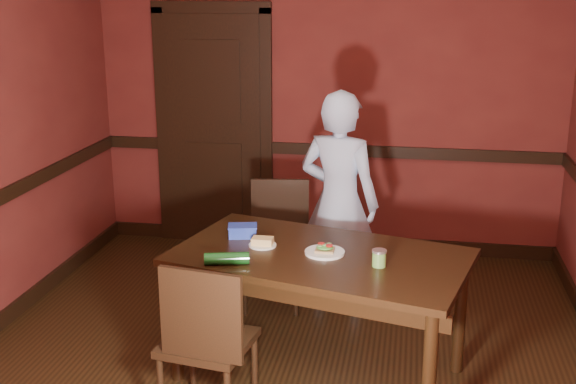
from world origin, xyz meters
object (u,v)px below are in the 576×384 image
(chair_near, at_px, (208,339))
(cheese_saucer, at_px, (263,243))
(dining_table, at_px, (319,315))
(sandwich_plate, at_px, (325,251))
(sauce_jar, at_px, (379,258))
(chair_far, at_px, (272,246))
(person, at_px, (339,203))
(food_tub, at_px, (243,231))

(chair_near, distance_m, cheese_saucer, 0.72)
(dining_table, xyz_separation_m, sandwich_plate, (0.03, 0.01, 0.41))
(sauce_jar, height_order, cheese_saucer, sauce_jar)
(dining_table, height_order, cheese_saucer, cheese_saucer)
(chair_far, xyz_separation_m, person, (0.48, 0.04, 0.35))
(cheese_saucer, bearing_deg, chair_near, -105.32)
(chair_far, height_order, cheese_saucer, chair_far)
(food_tub, bearing_deg, sauce_jar, -34.29)
(sandwich_plate, bearing_deg, food_tub, 159.50)
(chair_far, xyz_separation_m, food_tub, (-0.04, -0.72, 0.37))
(person, relative_size, food_tub, 8.04)
(sauce_jar, relative_size, cheese_saucer, 0.58)
(dining_table, bearing_deg, sauce_jar, -7.02)
(sauce_jar, distance_m, cheese_saucer, 0.73)
(chair_far, height_order, chair_near, chair_near)
(sauce_jar, height_order, food_tub, sauce_jar)
(chair_near, height_order, food_tub, chair_near)
(sandwich_plate, height_order, food_tub, food_tub)
(sauce_jar, bearing_deg, person, 107.19)
(cheese_saucer, bearing_deg, chair_far, 97.89)
(dining_table, xyz_separation_m, chair_near, (-0.53, -0.55, 0.08))
(dining_table, xyz_separation_m, food_tub, (-0.51, 0.21, 0.43))
(chair_far, bearing_deg, dining_table, -71.01)
(dining_table, xyz_separation_m, sauce_jar, (0.35, -0.13, 0.44))
(sandwich_plate, xyz_separation_m, cheese_saucer, (-0.38, 0.06, 0.00))
(sauce_jar, bearing_deg, food_tub, 158.23)
(cheese_saucer, relative_size, food_tub, 0.83)
(chair_far, bearing_deg, sandwich_plate, -69.58)
(chair_near, bearing_deg, dining_table, -125.11)
(sauce_jar, xyz_separation_m, food_tub, (-0.86, 0.34, -0.01))
(chair_near, height_order, person, person)
(person, height_order, sandwich_plate, person)
(dining_table, bearing_deg, cheese_saucer, -177.00)
(dining_table, distance_m, food_tub, 0.70)
(sandwich_plate, distance_m, sauce_jar, 0.35)
(cheese_saucer, bearing_deg, person, 68.18)
(chair_near, xyz_separation_m, person, (0.53, 1.52, 0.33))
(dining_table, relative_size, chair_far, 1.83)
(person, relative_size, cheese_saucer, 9.71)
(dining_table, relative_size, sandwich_plate, 7.19)
(person, distance_m, sauce_jar, 1.16)
(chair_near, bearing_deg, sandwich_plate, -126.06)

